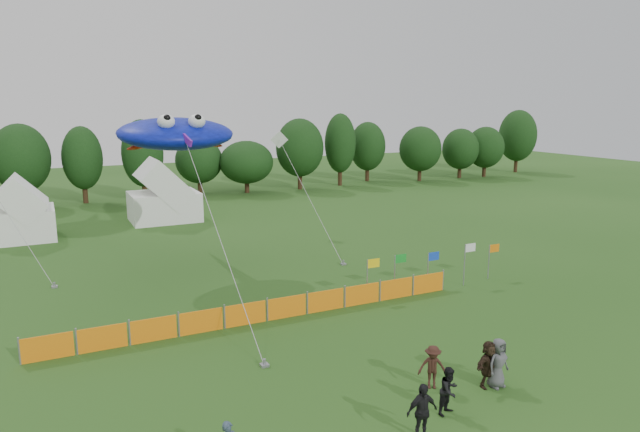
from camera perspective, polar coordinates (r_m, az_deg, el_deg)
name	(u,v)px	position (r m, az deg, el deg)	size (l,w,h in m)	color
ground	(399,400)	(20.20, 7.90, -17.75)	(160.00, 160.00, 0.00)	#234C16
treeline	(167,158)	(60.84, -15.03, 5.67)	(104.57, 8.78, 8.36)	#382314
tent_left	(23,214)	(46.19, -27.57, 0.18)	(4.22, 4.22, 3.73)	white
tent_right	(164,197)	(49.27, -15.34, 1.83)	(5.59, 4.47, 3.94)	white
barrier_fence	(266,311)	(26.28, -5.38, -9.40)	(19.90, 0.06, 1.00)	orange
flag_row	(433,263)	(30.91, 11.23, -4.62)	(8.73, 0.79, 2.29)	gray
spectator_b	(449,391)	(19.36, 12.80, -16.66)	(0.76, 0.59, 1.57)	black
spectator_c	(433,367)	(20.76, 11.19, -14.59)	(1.01, 0.58, 1.56)	#331B14
spectator_d	(422,412)	(17.88, 10.16, -18.72)	(1.03, 0.43, 1.76)	black
spectator_e	(498,363)	(21.34, 17.36, -13.85)	(0.87, 0.56, 1.77)	#4D4D52
spectator_f	(489,364)	(21.29, 16.51, -14.01)	(1.55, 0.49, 1.67)	black
stingray_kite	(175,134)	(34.15, -14.26, 7.99)	(7.32, 23.09, 9.22)	#0E1DC9
small_kite_white	(293,167)	(41.20, -2.70, 4.95)	(1.34, 11.14, 7.66)	white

